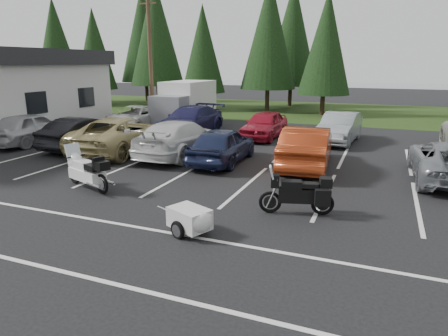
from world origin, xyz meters
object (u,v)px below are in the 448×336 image
(car_far_0, at_px, (135,117))
(car_near_5, at_px, (307,147))
(car_far_1, at_px, (190,120))
(car_far_2, at_px, (264,125))
(cargo_trailer, at_px, (190,221))
(adventure_motorcycle, at_px, (297,190))
(car_near_1, at_px, (84,133))
(car_far_3, at_px, (340,128))
(car_near_3, at_px, (180,138))
(car_near_0, at_px, (32,128))
(touring_motorcycle, at_px, (87,168))
(car_near_4, at_px, (223,145))
(car_near_2, at_px, (122,134))
(utility_pole, at_px, (150,54))
(box_truck, at_px, (182,104))

(car_far_0, bearing_deg, car_near_5, -26.83)
(car_far_1, height_order, car_far_2, car_far_1)
(cargo_trailer, relative_size, adventure_motorcycle, 0.63)
(car_near_1, xyz_separation_m, car_far_3, (11.58, 6.34, 0.01))
(car_near_3, bearing_deg, car_near_0, 3.85)
(car_far_0, distance_m, touring_motorcycle, 12.68)
(car_near_4, distance_m, car_far_3, 7.70)
(car_far_2, bearing_deg, car_near_2, -130.14)
(touring_motorcycle, height_order, adventure_motorcycle, touring_motorcycle)
(car_far_0, bearing_deg, car_near_3, -43.81)
(utility_pole, xyz_separation_m, car_near_5, (11.95, -7.71, -3.86))
(box_truck, xyz_separation_m, car_far_1, (2.05, -2.92, -0.63))
(box_truck, distance_m, car_near_2, 8.58)
(car_near_0, bearing_deg, box_truck, -119.00)
(car_near_2, xyz_separation_m, car_far_2, (5.32, 5.88, -0.07))
(car_far_2, bearing_deg, touring_motorcycle, -102.51)
(car_near_1, distance_m, car_near_2, 2.21)
(box_truck, height_order, car_near_2, box_truck)
(cargo_trailer, bearing_deg, utility_pole, 147.67)
(touring_motorcycle, bearing_deg, car_far_2, 94.97)
(box_truck, xyz_separation_m, car_near_5, (9.95, -8.21, -0.61))
(cargo_trailer, bearing_deg, car_near_1, 165.81)
(car_near_2, distance_m, car_far_3, 11.26)
(car_near_4, bearing_deg, touring_motorcycle, 59.26)
(car_far_0, xyz_separation_m, car_far_2, (8.63, -0.09, 0.03))
(car_near_2, bearing_deg, cargo_trailer, 131.42)
(car_near_1, height_order, car_far_3, car_far_3)
(car_near_0, height_order, adventure_motorcycle, car_near_0)
(adventure_motorcycle, bearing_deg, car_far_1, 113.46)
(car_near_0, bearing_deg, car_near_2, 179.33)
(box_truck, xyz_separation_m, cargo_trailer, (8.48, -15.83, -1.11))
(car_near_2, relative_size, car_near_3, 1.07)
(car_near_0, xyz_separation_m, car_near_2, (5.56, 0.15, -0.00))
(car_near_3, relative_size, adventure_motorcycle, 2.42)
(car_near_1, height_order, car_far_2, car_near_1)
(car_near_2, distance_m, car_far_0, 6.83)
(car_near_1, bearing_deg, cargo_trailer, 144.82)
(car_near_5, xyz_separation_m, car_far_1, (-7.90, 5.28, -0.02))
(adventure_motorcycle, bearing_deg, touring_motorcycle, 166.74)
(car_near_1, xyz_separation_m, cargo_trailer, (9.47, -7.27, -0.44))
(box_truck, distance_m, touring_motorcycle, 14.30)
(touring_motorcycle, xyz_separation_m, cargo_trailer, (4.85, -2.02, -0.39))
(utility_pole, xyz_separation_m, car_near_3, (6.22, -7.75, -3.89))
(box_truck, bearing_deg, car_near_3, -62.93)
(car_far_2, distance_m, car_far_3, 4.07)
(car_near_0, relative_size, car_near_5, 0.96)
(car_far_3, bearing_deg, utility_pole, 177.12)
(car_far_1, height_order, cargo_trailer, car_far_1)
(car_near_2, height_order, car_far_2, car_near_2)
(car_near_2, xyz_separation_m, car_near_5, (8.73, 0.26, 0.01))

